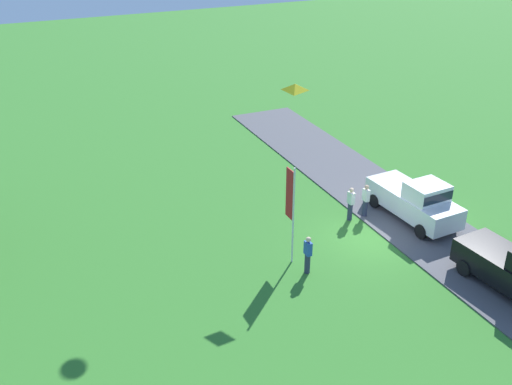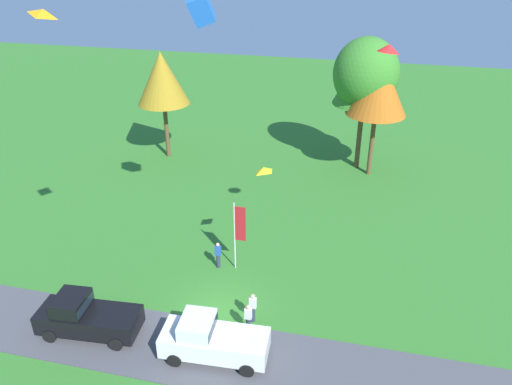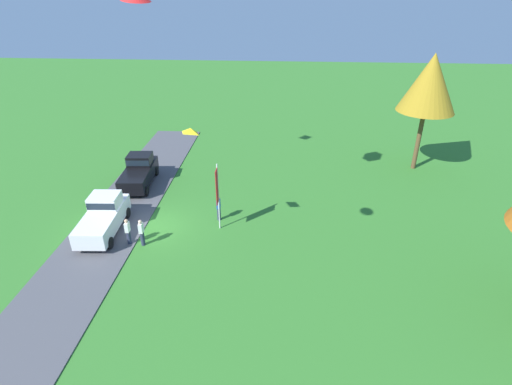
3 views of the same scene
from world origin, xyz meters
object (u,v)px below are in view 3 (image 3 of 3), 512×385
object	(u,v)px
car_pickup_by_flagpole	(139,171)
tree_far_right	(430,83)
person_on_lawn	(219,208)
person_watching_sky	(128,232)
person_beside_suv	(142,232)
flag_banner	(217,191)
kite_diamond_over_trees	(191,131)
car_pickup_far_end	(104,215)

from	to	relation	value
car_pickup_by_flagpole	tree_far_right	bearing A→B (deg)	101.74
person_on_lawn	tree_far_right	bearing A→B (deg)	121.78
person_watching_sky	tree_far_right	world-z (taller)	tree_far_right
person_beside_suv	tree_far_right	world-z (taller)	tree_far_right
person_on_lawn	person_beside_suv	distance (m)	5.10
person_beside_suv	tree_far_right	distance (m)	23.47
flag_banner	person_watching_sky	bearing A→B (deg)	-70.04
person_beside_suv	tree_far_right	xyz separation A→B (m)	(-12.35, 18.99, 6.13)
person_watching_sky	flag_banner	bearing A→B (deg)	109.96
person_on_lawn	kite_diamond_over_trees	world-z (taller)	kite_diamond_over_trees
car_pickup_far_end	kite_diamond_over_trees	world-z (taller)	kite_diamond_over_trees
person_watching_sky	car_pickup_far_end	bearing A→B (deg)	-123.58
car_pickup_far_end	person_watching_sky	size ratio (longest dim) A/B	2.98
tree_far_right	kite_diamond_over_trees	size ratio (longest dim) A/B	10.93
person_beside_suv	flag_banner	xyz separation A→B (m)	(-1.88, 4.25, 1.92)
car_pickup_by_flagpole	person_on_lawn	world-z (taller)	car_pickup_by_flagpole
car_pickup_by_flagpole	person_beside_suv	xyz separation A→B (m)	(7.84, 2.74, -0.23)
car_pickup_far_end	kite_diamond_over_trees	size ratio (longest dim) A/B	6.04
person_beside_suv	kite_diamond_over_trees	world-z (taller)	kite_diamond_over_trees
car_pickup_far_end	tree_far_right	size ratio (longest dim) A/B	0.55
person_on_lawn	person_beside_suv	bearing A→B (deg)	-52.57
tree_far_right	person_on_lawn	bearing A→B (deg)	-58.22
person_beside_suv	kite_diamond_over_trees	xyz separation A→B (m)	(-0.22, 3.33, 6.21)
car_pickup_by_flagpole	car_pickup_far_end	world-z (taller)	same
person_beside_suv	person_watching_sky	bearing A→B (deg)	-92.46
car_pickup_by_flagpole	flag_banner	distance (m)	9.34
flag_banner	person_on_lawn	bearing A→B (deg)	-170.77
car_pickup_far_end	flag_banner	distance (m)	7.27
person_watching_sky	person_beside_suv	bearing A→B (deg)	87.54
car_pickup_far_end	person_watching_sky	distance (m)	2.38
tree_far_right	kite_diamond_over_trees	bearing A→B (deg)	-52.24
person_watching_sky	tree_far_right	xyz separation A→B (m)	(-12.32, 19.82, 6.13)
person_watching_sky	person_on_lawn	bearing A→B (deg)	122.14
car_pickup_far_end	flag_banner	bearing A→B (deg)	94.35
car_pickup_by_flagpole	tree_far_right	xyz separation A→B (m)	(-4.52, 21.73, 5.90)
car_pickup_by_flagpole	person_beside_suv	bearing A→B (deg)	19.27
car_pickup_by_flagpole	kite_diamond_over_trees	bearing A→B (deg)	38.55
person_beside_suv	kite_diamond_over_trees	size ratio (longest dim) A/B	2.03
car_pickup_by_flagpole	person_on_lawn	xyz separation A→B (m)	(4.74, 6.79, -0.23)
car_pickup_far_end	tree_far_right	world-z (taller)	tree_far_right
kite_diamond_over_trees	car_pickup_by_flagpole	bearing A→B (deg)	-141.45
kite_diamond_over_trees	person_watching_sky	bearing A→B (deg)	-87.42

